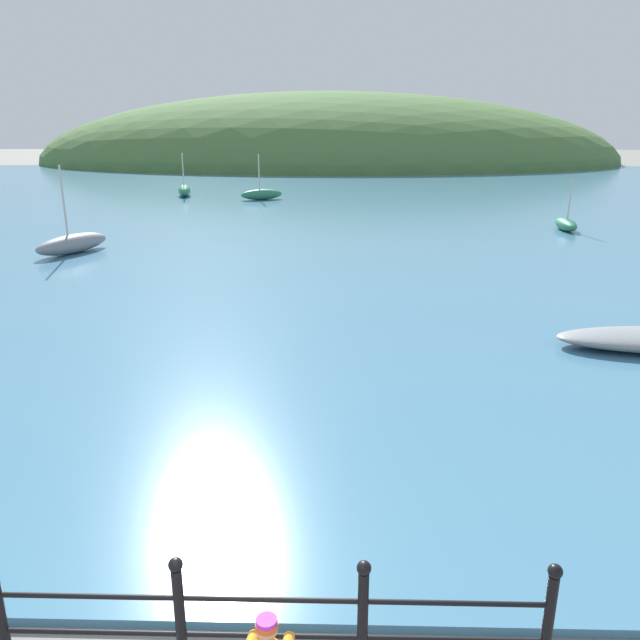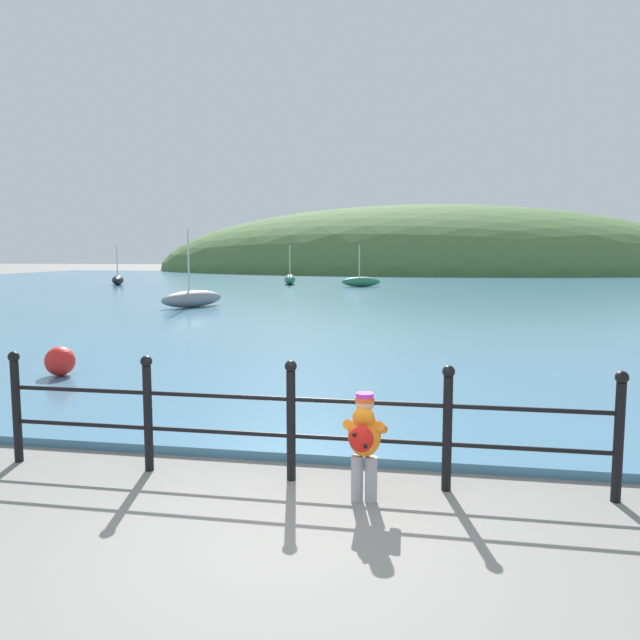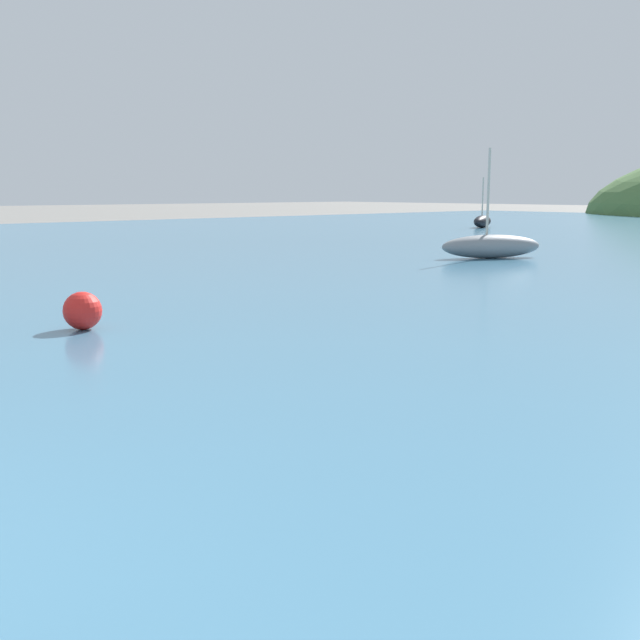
% 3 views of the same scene
% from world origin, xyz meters
% --- Properties ---
extents(boat_nearest_quay, '(2.04, 2.96, 3.01)m').
position_xyz_m(boat_nearest_quay, '(-8.18, 18.61, 0.44)').
color(boat_nearest_quay, gray).
rests_on(boat_nearest_quay, water).
extents(boat_mid_harbor, '(1.60, 2.48, 2.54)m').
position_xyz_m(boat_mid_harbor, '(-19.17, 33.21, 0.42)').
color(boat_mid_harbor, black).
rests_on(boat_mid_harbor, water).
extents(mooring_buoy, '(0.51, 0.51, 0.51)m').
position_xyz_m(mooring_buoy, '(-5.31, 5.39, 0.36)').
color(mooring_buoy, red).
rests_on(mooring_buoy, water).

